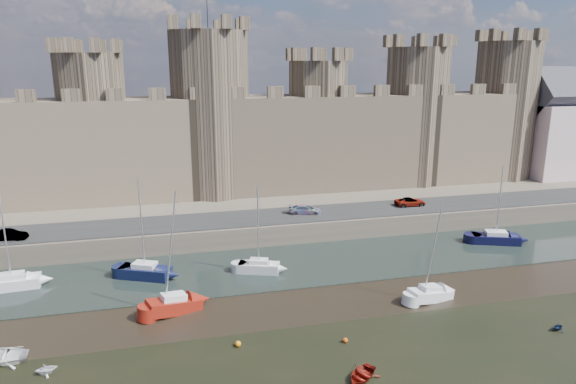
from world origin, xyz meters
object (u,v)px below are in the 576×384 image
at_px(sailboat_0, 12,282).
at_px(sailboat_2, 259,266).
at_px(car_1, 9,235).
at_px(sailboat_4, 174,304).
at_px(car_2, 305,210).
at_px(car_3, 410,202).
at_px(sailboat_1, 145,271).
at_px(sailboat_3, 496,238).
at_px(sailboat_5, 430,293).

relative_size(sailboat_0, sailboat_2, 1.06).
distance_m(car_1, sailboat_4, 23.58).
height_order(car_2, car_3, car_2).
relative_size(sailboat_1, sailboat_3, 1.09).
height_order(sailboat_0, sailboat_4, sailboat_4).
relative_size(car_2, sailboat_4, 0.37).
relative_size(car_3, sailboat_3, 0.44).
xyz_separation_m(car_2, sailboat_5, (6.05, -21.23, -2.42)).
height_order(car_1, sailboat_4, sailboat_4).
bearing_deg(sailboat_5, sailboat_2, 133.81).
bearing_deg(sailboat_3, sailboat_4, -146.92).
bearing_deg(sailboat_3, sailboat_0, -159.60).
height_order(sailboat_0, sailboat_3, sailboat_0).
bearing_deg(sailboat_1, car_2, 51.59).
bearing_deg(sailboat_1, sailboat_3, 25.56).
bearing_deg(sailboat_4, sailboat_3, -6.09).
height_order(car_2, sailboat_2, sailboat_2).
bearing_deg(sailboat_5, car_1, 142.93).
distance_m(sailboat_0, sailboat_1, 12.50).
bearing_deg(sailboat_2, car_2, 73.73).
xyz_separation_m(car_3, sailboat_2, (-22.93, -11.51, -2.33)).
bearing_deg(sailboat_3, sailboat_1, -158.89).
height_order(car_1, car_3, car_1).
xyz_separation_m(car_1, sailboat_2, (25.79, -9.47, -2.35)).
relative_size(sailboat_2, sailboat_4, 0.82).
relative_size(car_2, sailboat_0, 0.43).
bearing_deg(car_3, car_1, 93.55).
bearing_deg(sailboat_5, car_2, 94.75).
xyz_separation_m(car_1, car_2, (33.95, 1.79, -0.00)).
xyz_separation_m(sailboat_0, sailboat_1, (12.49, -0.51, 0.05)).
xyz_separation_m(car_2, sailboat_3, (21.33, -9.39, -2.35)).
bearing_deg(car_1, sailboat_5, -107.63).
xyz_separation_m(sailboat_4, sailboat_5, (23.05, -3.20, -0.12)).
xyz_separation_m(sailboat_1, sailboat_3, (40.98, 0.52, -0.06)).
distance_m(car_3, sailboat_5, 23.30).
xyz_separation_m(car_3, sailboat_3, (6.56, -9.63, -2.33)).
bearing_deg(sailboat_0, sailboat_5, -21.71).
xyz_separation_m(car_1, car_3, (48.72, 2.04, -0.02)).
bearing_deg(sailboat_5, sailboat_1, 145.08).
xyz_separation_m(sailboat_3, sailboat_4, (-38.33, -8.64, 0.05)).
bearing_deg(car_3, sailboat_1, 107.59).
distance_m(sailboat_0, sailboat_3, 53.47).
relative_size(car_1, car_3, 0.87).
xyz_separation_m(sailboat_0, sailboat_3, (53.47, 0.02, -0.01)).
relative_size(sailboat_1, sailboat_2, 1.14).
relative_size(sailboat_4, sailboat_5, 1.20).
bearing_deg(sailboat_4, sailboat_1, 89.33).
bearing_deg(car_3, sailboat_0, 102.78).
relative_size(car_3, sailboat_1, 0.40).
bearing_deg(sailboat_0, sailboat_1, -6.83).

